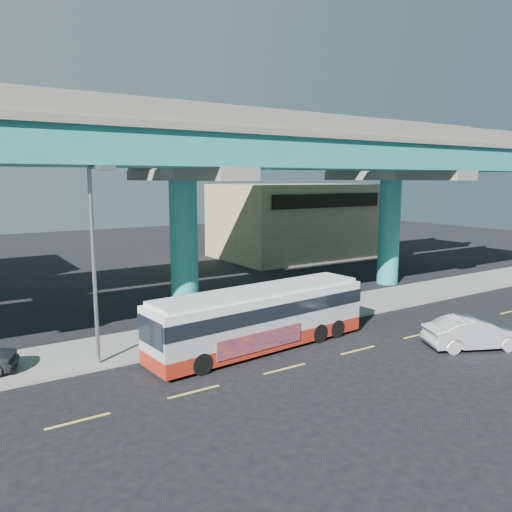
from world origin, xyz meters
TOP-DOWN VIEW (x-y plane):
  - ground at (0.00, 0.00)m, footprint 120.00×120.00m
  - sidewalk at (0.00, 5.50)m, footprint 70.00×4.00m
  - lane_markings at (-0.00, -0.30)m, footprint 58.00×0.12m
  - viaduct at (-0.00, 9.11)m, footprint 52.00×12.40m
  - building_beige at (18.00, 22.98)m, footprint 14.00×10.23m
  - transit_bus at (0.55, 2.27)m, footprint 10.81×3.18m
  - sedan at (8.50, -2.91)m, footprint 4.84×5.50m
  - street_lamp at (-6.15, 3.43)m, footprint 0.50×2.59m
  - stop_sign at (5.94, 4.18)m, footprint 0.66×0.18m

SIDE VIEW (x-z plane):
  - ground at x=0.00m, z-range 0.00..0.00m
  - lane_markings at x=0.00m, z-range 0.00..0.01m
  - sidewalk at x=0.00m, z-range 0.00..0.15m
  - sedan at x=8.50m, z-range 0.00..1.43m
  - transit_bus at x=0.55m, z-range 0.13..2.86m
  - stop_sign at x=5.94m, z-range 0.61..2.84m
  - building_beige at x=18.00m, z-range 0.01..7.01m
  - street_lamp at x=-6.15m, z-range 1.33..9.31m
  - viaduct at x=0.00m, z-range 3.29..14.99m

